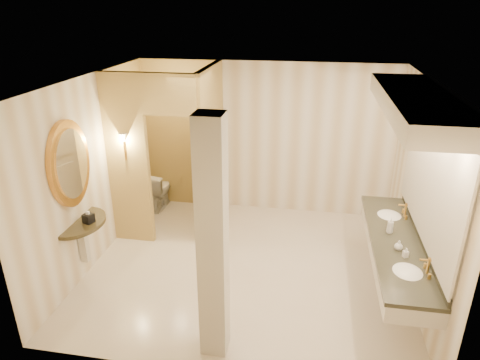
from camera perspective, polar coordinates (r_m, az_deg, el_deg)
name	(u,v)px	position (r m, az deg, el deg)	size (l,w,h in m)	color
floor	(247,267)	(6.42, 0.91, -11.49)	(4.50, 4.50, 0.00)	silver
ceiling	(248,82)	(5.39, 1.09, 12.97)	(4.50, 4.50, 0.00)	silver
wall_back	(265,139)	(7.64, 3.32, 5.48)	(4.50, 0.02, 2.70)	white
wall_front	(214,266)	(4.04, -3.48, -11.42)	(4.50, 0.02, 2.70)	white
wall_left	(92,172)	(6.48, -19.07, 1.00)	(0.02, 4.00, 2.70)	white
wall_right	(422,194)	(5.90, 23.15, -1.79)	(0.02, 4.00, 2.70)	white
toilet_closet	(187,152)	(6.88, -7.03, 3.68)	(1.50, 1.55, 2.70)	tan
wall_sconce	(124,139)	(6.57, -15.27, 5.31)	(0.14, 0.14, 0.42)	gold
vanity	(409,184)	(5.39, 21.62, -0.56)	(0.75, 2.71, 2.09)	beige
console_shelf	(73,190)	(6.00, -21.34, -1.25)	(0.88, 0.88, 1.89)	black
pillar	(213,244)	(4.38, -3.66, -8.47)	(0.28, 0.28, 2.70)	beige
tissue_box	(88,218)	(6.08, -19.55, -4.82)	(0.12, 0.12, 0.12)	black
toilet	(158,190)	(8.13, -10.90, -1.28)	(0.40, 0.70, 0.71)	white
soap_bottle_a	(406,253)	(5.36, 21.23, -9.01)	(0.05, 0.05, 0.12)	beige
soap_bottle_b	(399,245)	(5.47, 20.40, -8.15)	(0.10, 0.10, 0.12)	silver
soap_bottle_c	(390,225)	(5.79, 19.42, -5.71)	(0.08, 0.08, 0.22)	#C6B28C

